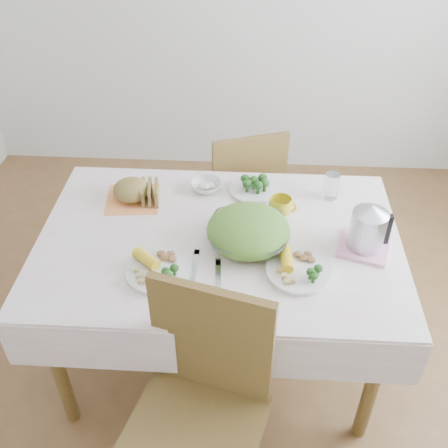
# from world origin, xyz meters

# --- Properties ---
(floor) EXTENTS (3.60, 3.60, 0.00)m
(floor) POSITION_xyz_m (0.00, 0.00, 0.00)
(floor) COLOR brown
(floor) RESTS_ON ground
(dining_table) EXTENTS (1.40, 0.90, 0.75)m
(dining_table) POSITION_xyz_m (0.00, 0.00, 0.38)
(dining_table) COLOR brown
(dining_table) RESTS_ON floor
(tablecloth) EXTENTS (1.50, 1.00, 0.01)m
(tablecloth) POSITION_xyz_m (0.00, 0.00, 0.76)
(tablecloth) COLOR white
(tablecloth) RESTS_ON dining_table
(chair_near) EXTENTS (0.55, 0.55, 1.00)m
(chair_near) POSITION_xyz_m (-0.04, -0.72, 0.47)
(chair_near) COLOR brown
(chair_near) RESTS_ON floor
(chair_far) EXTENTS (0.52, 0.52, 0.91)m
(chair_far) POSITION_xyz_m (0.06, 0.76, 0.47)
(chair_far) COLOR brown
(chair_far) RESTS_ON floor
(salad_bowl) EXTENTS (0.32, 0.32, 0.08)m
(salad_bowl) POSITION_xyz_m (0.12, -0.02, 0.80)
(salad_bowl) COLOR white
(salad_bowl) RESTS_ON tablecloth
(dinner_plate_left) EXTENTS (0.35, 0.35, 0.02)m
(dinner_plate_left) POSITION_xyz_m (-0.22, -0.22, 0.77)
(dinner_plate_left) COLOR white
(dinner_plate_left) RESTS_ON tablecloth
(dinner_plate_right) EXTENTS (0.32, 0.32, 0.02)m
(dinner_plate_right) POSITION_xyz_m (0.32, -0.19, 0.77)
(dinner_plate_right) COLOR white
(dinner_plate_right) RESTS_ON tablecloth
(broccoli_plate) EXTENTS (0.27, 0.27, 0.02)m
(broccoli_plate) POSITION_xyz_m (0.14, 0.34, 0.77)
(broccoli_plate) COLOR beige
(broccoli_plate) RESTS_ON tablecloth
(napkin) EXTENTS (0.26, 0.26, 0.00)m
(napkin) POSITION_xyz_m (-0.41, 0.25, 0.76)
(napkin) COLOR #FF924C
(napkin) RESTS_ON tablecloth
(bread_loaf) EXTENTS (0.20, 0.20, 0.10)m
(bread_loaf) POSITION_xyz_m (-0.41, 0.25, 0.82)
(bread_loaf) COLOR brown
(bread_loaf) RESTS_ON napkin
(fruit_bowl) EXTENTS (0.17, 0.17, 0.04)m
(fruit_bowl) POSITION_xyz_m (-0.08, 0.34, 0.78)
(fruit_bowl) COLOR white
(fruit_bowl) RESTS_ON tablecloth
(yellow_mug) EXTENTS (0.13, 0.13, 0.08)m
(yellow_mug) POSITION_xyz_m (0.26, 0.18, 0.80)
(yellow_mug) COLOR gold
(yellow_mug) RESTS_ON tablecloth
(glass_tumbler) EXTENTS (0.09, 0.09, 0.12)m
(glass_tumbler) POSITION_xyz_m (0.49, 0.32, 0.83)
(glass_tumbler) COLOR white
(glass_tumbler) RESTS_ON tablecloth
(pink_tray) EXTENTS (0.24, 0.24, 0.02)m
(pink_tray) POSITION_xyz_m (0.59, -0.03, 0.77)
(pink_tray) COLOR pink
(pink_tray) RESTS_ON tablecloth
(electric_kettle) EXTENTS (0.16, 0.16, 0.20)m
(electric_kettle) POSITION_xyz_m (0.59, -0.03, 0.88)
(electric_kettle) COLOR #B2B5BA
(electric_kettle) RESTS_ON pink_tray
(fork_left) EXTENTS (0.02, 0.19, 0.00)m
(fork_left) POSITION_xyz_m (-0.08, -0.18, 0.76)
(fork_left) COLOR silver
(fork_left) RESTS_ON tablecloth
(fork_right) EXTENTS (0.03, 0.18, 0.00)m
(fork_right) POSITION_xyz_m (0.01, -0.23, 0.76)
(fork_right) COLOR silver
(fork_right) RESTS_ON tablecloth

